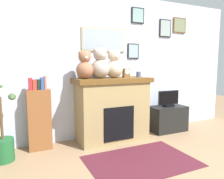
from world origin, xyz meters
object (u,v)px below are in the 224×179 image
(teddy_bear_brown, at_px, (85,66))
(fireplace, at_px, (112,109))
(tv_stand, at_px, (168,119))
(candle_jar, at_px, (139,74))
(potted_plant, at_px, (2,136))
(mantel_clock, at_px, (126,73))
(teddy_bear_cream, at_px, (114,65))
(bookshelf, at_px, (39,117))
(television, at_px, (168,99))
(teddy_bear_tan, at_px, (100,65))

(teddy_bear_brown, bearing_deg, fireplace, 2.11)
(fireplace, bearing_deg, teddy_bear_brown, -177.89)
(tv_stand, bearing_deg, candle_jar, 179.71)
(fireplace, bearing_deg, potted_plant, -175.73)
(candle_jar, bearing_deg, teddy_bear_brown, -179.97)
(candle_jar, height_order, mantel_clock, mantel_clock)
(mantel_clock, bearing_deg, tv_stand, -0.12)
(tv_stand, relative_size, teddy_bear_cream, 1.50)
(fireplace, relative_size, teddy_bear_cream, 2.75)
(teddy_bear_brown, bearing_deg, teddy_bear_cream, -0.00)
(bookshelf, relative_size, teddy_bear_brown, 2.56)
(fireplace, bearing_deg, teddy_bear_cream, -32.15)
(television, bearing_deg, fireplace, 178.95)
(fireplace, xyz_separation_m, teddy_bear_cream, (0.03, -0.02, 0.77))
(fireplace, relative_size, television, 2.80)
(bookshelf, xyz_separation_m, teddy_bear_tan, (0.99, -0.10, 0.81))
(potted_plant, xyz_separation_m, mantel_clock, (2.01, 0.11, 0.82))
(teddy_bear_brown, bearing_deg, candle_jar, 0.03)
(television, bearing_deg, tv_stand, 90.00)
(fireplace, distance_m, potted_plant, 1.76)
(tv_stand, height_order, candle_jar, candle_jar)
(tv_stand, bearing_deg, potted_plant, -177.90)
(candle_jar, bearing_deg, teddy_bear_tan, -179.95)
(fireplace, bearing_deg, tv_stand, -0.99)
(candle_jar, bearing_deg, teddy_bear_cream, -179.93)
(tv_stand, distance_m, teddy_bear_brown, 2.02)
(teddy_bear_brown, xyz_separation_m, teddy_bear_cream, (0.53, -0.00, 0.01))
(potted_plant, xyz_separation_m, teddy_bear_brown, (1.25, 0.11, 0.95))
(potted_plant, xyz_separation_m, teddy_bear_tan, (1.51, 0.11, 0.97))
(mantel_clock, bearing_deg, teddy_bear_cream, 179.80)
(mantel_clock, bearing_deg, television, -0.20)
(teddy_bear_brown, bearing_deg, television, -0.14)
(candle_jar, bearing_deg, fireplace, 178.06)
(fireplace, bearing_deg, candle_jar, -1.94)
(fireplace, height_order, teddy_bear_brown, teddy_bear_brown)
(television, bearing_deg, candle_jar, 179.61)
(fireplace, relative_size, mantel_clock, 8.42)
(candle_jar, bearing_deg, bookshelf, 176.83)
(mantel_clock, height_order, teddy_bear_tan, teddy_bear_tan)
(bookshelf, height_order, mantel_clock, mantel_clock)
(bookshelf, xyz_separation_m, potted_plant, (-0.53, -0.21, -0.17))
(potted_plant, distance_m, teddy_bear_tan, 1.80)
(fireplace, height_order, teddy_bear_cream, teddy_bear_cream)
(television, relative_size, teddy_bear_tan, 0.94)
(bookshelf, bearing_deg, teddy_bear_cream, -4.46)
(tv_stand, distance_m, candle_jar, 1.15)
(fireplace, xyz_separation_m, potted_plant, (-1.74, -0.13, -0.20))
(bookshelf, distance_m, tv_stand, 2.46)
(fireplace, distance_m, teddy_bear_cream, 0.77)
(mantel_clock, relative_size, teddy_bear_brown, 0.35)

